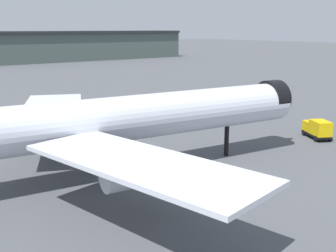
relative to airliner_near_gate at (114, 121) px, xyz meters
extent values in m
plane|color=#4C4F54|center=(4.30, -3.10, -6.66)|extent=(900.00, 900.00, 0.00)
cylinder|color=silver|center=(0.38, -0.07, 0.12)|extent=(49.72, 14.09, 5.22)
cone|color=silver|center=(24.77, -4.55, 0.12)|extent=(6.57, 6.06, 5.11)
cylinder|color=black|center=(23.74, -4.36, 0.51)|extent=(3.26, 5.61, 5.27)
cube|color=silver|center=(-0.89, 14.16, -0.53)|extent=(17.60, 23.40, 0.42)
cylinder|color=#B7BAC1|center=(-0.20, 11.31, -2.25)|extent=(7.35, 4.08, 2.87)
cube|color=silver|center=(-5.86, -12.92, -0.53)|extent=(10.82, 23.17, 0.42)
cylinder|color=#B7BAC1|center=(-4.21, -10.50, -2.25)|extent=(7.35, 4.08, 2.87)
cylinder|color=black|center=(15.99, -2.94, -4.58)|extent=(0.63, 0.63, 4.17)
cylinder|color=black|center=(-1.56, 3.07, -4.58)|extent=(0.63, 0.63, 4.17)
cylinder|color=black|center=(-2.55, -2.32, -4.58)|extent=(0.63, 0.63, 4.17)
cube|color=black|center=(33.68, -6.08, -6.04)|extent=(4.82, 5.90, 0.35)
cube|color=#E5B70C|center=(34.54, -4.67, -5.06)|extent=(3.11, 3.07, 1.60)
cube|color=#1E2D38|center=(35.05, -3.82, -4.74)|extent=(1.69, 1.07, 0.80)
cube|color=#E5B70C|center=(33.17, -6.92, -4.76)|extent=(3.68, 4.01, 2.20)
cylinder|color=black|center=(33.70, -3.83, -6.21)|extent=(0.71, 0.91, 0.90)
cylinder|color=black|center=(35.66, -5.03, -6.21)|extent=(0.71, 0.91, 0.90)
cylinder|color=black|center=(31.70, -7.13, -6.21)|extent=(0.71, 0.91, 0.90)
cylinder|color=black|center=(33.67, -8.32, -6.21)|extent=(0.71, 0.91, 0.90)
cube|color=black|center=(3.88, 33.40, -6.34)|extent=(2.46, 1.60, 0.20)
cube|color=beige|center=(3.88, 33.40, -5.54)|extent=(2.46, 1.60, 1.40)
sphere|color=black|center=(2.89, 32.69, -6.44)|extent=(0.44, 0.44, 0.44)
sphere|color=black|center=(2.95, 34.19, -6.44)|extent=(0.44, 0.44, 0.44)
sphere|color=black|center=(4.81, 32.61, -6.44)|extent=(0.44, 0.44, 0.44)
sphere|color=black|center=(4.87, 34.11, -6.44)|extent=(0.44, 0.44, 0.44)
camera|label=1|loc=(-25.34, -39.08, 10.30)|focal=44.48mm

